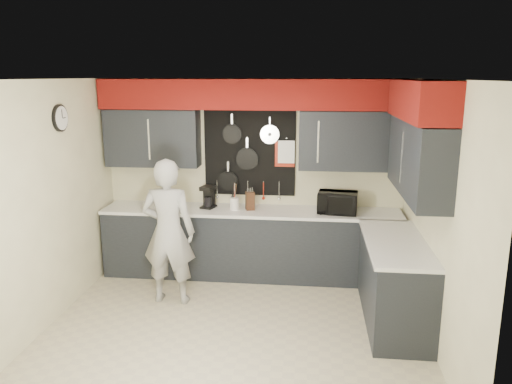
# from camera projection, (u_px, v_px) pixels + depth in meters

# --- Properties ---
(ground) EXTENTS (4.00, 4.00, 0.00)m
(ground) POSITION_uv_depth(u_px,v_px,m) (235.00, 327.00, 5.35)
(ground) COLOR tan
(ground) RESTS_ON ground
(back_wall_assembly) EXTENTS (4.00, 0.36, 2.60)m
(back_wall_assembly) POSITION_uv_depth(u_px,v_px,m) (253.00, 125.00, 6.44)
(back_wall_assembly) COLOR beige
(back_wall_assembly) RESTS_ON ground
(right_wall_assembly) EXTENTS (0.36, 3.50, 2.60)m
(right_wall_assembly) POSITION_uv_depth(u_px,v_px,m) (421.00, 147.00, 4.97)
(right_wall_assembly) COLOR beige
(right_wall_assembly) RESTS_ON ground
(left_wall_assembly) EXTENTS (0.05, 3.50, 2.60)m
(left_wall_assembly) POSITION_uv_depth(u_px,v_px,m) (48.00, 201.00, 5.28)
(left_wall_assembly) COLOR beige
(left_wall_assembly) RESTS_ON ground
(base_cabinets) EXTENTS (3.95, 2.20, 0.92)m
(base_cabinets) POSITION_uv_depth(u_px,v_px,m) (287.00, 252.00, 6.29)
(base_cabinets) COLOR black
(base_cabinets) RESTS_ON ground
(microwave) EXTENTS (0.53, 0.39, 0.27)m
(microwave) POSITION_uv_depth(u_px,v_px,m) (337.00, 203.00, 6.35)
(microwave) COLOR black
(microwave) RESTS_ON base_cabinets
(knife_block) EXTENTS (0.14, 0.14, 0.24)m
(knife_block) POSITION_uv_depth(u_px,v_px,m) (250.00, 201.00, 6.50)
(knife_block) COLOR #342110
(knife_block) RESTS_ON base_cabinets
(utensil_crock) EXTENTS (0.12, 0.12, 0.16)m
(utensil_crock) POSITION_uv_depth(u_px,v_px,m) (234.00, 204.00, 6.52)
(utensil_crock) COLOR silver
(utensil_crock) RESTS_ON base_cabinets
(coffee_maker) EXTENTS (0.21, 0.24, 0.30)m
(coffee_maker) POSITION_uv_depth(u_px,v_px,m) (209.00, 196.00, 6.61)
(coffee_maker) COLOR black
(coffee_maker) RESTS_ON base_cabinets
(person) EXTENTS (0.64, 0.43, 1.73)m
(person) POSITION_uv_depth(u_px,v_px,m) (168.00, 232.00, 5.79)
(person) COLOR #9A9B98
(person) RESTS_ON ground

